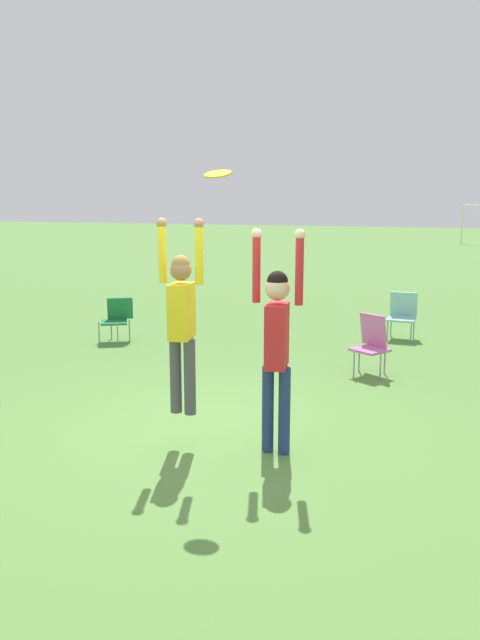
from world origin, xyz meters
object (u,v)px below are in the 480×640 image
camping_chair_4 (117,317)px  camping_chair_5 (402,313)px  camping_chair_0 (372,341)px  person_jumping (182,313)px  person_defending (277,336)px  frisbee (218,174)px

camping_chair_4 → camping_chair_5: (4.79, 2.19, 0.03)m
camping_chair_0 → person_jumping: bearing=99.7°
camping_chair_5 → camping_chair_4: bearing=23.5°
person_jumping → camping_chair_5: bearing=-23.6°
camping_chair_0 → camping_chair_4: bearing=24.0°
person_defending → camping_chair_5: 6.07m
camping_chair_5 → camping_chair_0: bearing=87.2°
frisbee → camping_chair_5: size_ratio=0.31×
person_defending → camping_chair_4: size_ratio=2.87×
person_jumping → person_defending: person_jumping is taller
person_defending → frisbee: size_ratio=8.47×
person_jumping → frisbee: size_ratio=7.49×
camping_chair_0 → person_defending: bearing=114.0°
person_jumping → camping_chair_0: size_ratio=2.25×
frisbee → camping_chair_0: size_ratio=0.30×
person_defending → frisbee: frisbee is taller
camping_chair_4 → frisbee: bearing=101.2°
person_jumping → camping_chair_4: size_ratio=2.54×
frisbee → camping_chair_4: frisbee is taller
camping_chair_0 → camping_chair_5: bearing=-61.7°
person_defending → camping_chair_4: 5.85m
person_defending → frisbee: (-0.54, -0.18, 1.56)m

